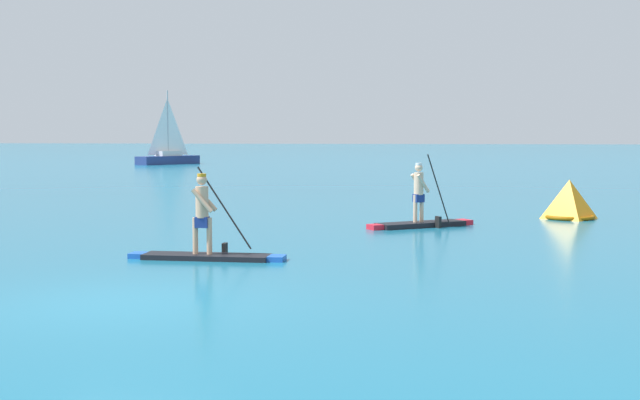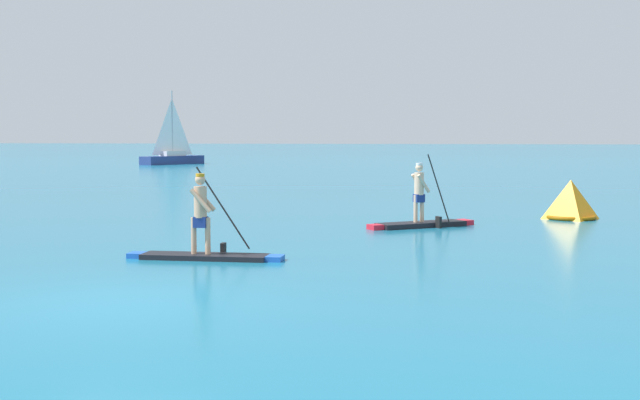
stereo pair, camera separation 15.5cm
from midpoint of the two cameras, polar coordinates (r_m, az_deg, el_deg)
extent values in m
plane|color=#196B8C|center=(13.30, -12.83, -6.63)|extent=(440.00, 440.00, 0.00)
cube|color=black|center=(17.41, -7.46, -3.78)|extent=(2.59, 0.69, 0.10)
cube|color=blue|center=(17.06, -2.78, -3.92)|extent=(0.33, 0.46, 0.10)
cube|color=blue|center=(17.88, -11.92, -3.63)|extent=(0.33, 0.39, 0.10)
cylinder|color=tan|center=(17.34, -7.28, -2.41)|extent=(0.11, 0.11, 0.74)
cylinder|color=tan|center=(17.43, -8.21, -2.38)|extent=(0.11, 0.11, 0.74)
cube|color=navy|center=(17.35, -7.75, -1.47)|extent=(0.26, 0.22, 0.22)
cylinder|color=tan|center=(17.32, -7.77, -0.13)|extent=(0.26, 0.26, 0.63)
sphere|color=tan|center=(17.29, -7.78, 1.36)|extent=(0.21, 0.21, 0.21)
cylinder|color=orange|center=(17.28, -7.79, 1.67)|extent=(0.18, 0.18, 0.06)
cylinder|color=tan|center=(17.44, -7.47, 0.03)|extent=(0.45, 0.10, 0.49)
cylinder|color=tan|center=(17.15, -7.76, -0.04)|extent=(0.45, 0.10, 0.49)
cylinder|color=black|center=(17.64, -6.28, -0.53)|extent=(1.14, 0.06, 1.70)
cube|color=black|center=(17.73, -6.25, -3.39)|extent=(0.08, 0.20, 0.32)
cube|color=black|center=(23.42, 6.98, -1.64)|extent=(2.46, 2.08, 0.14)
cube|color=red|center=(24.24, 9.83, -1.47)|extent=(0.54, 0.57, 0.14)
cube|color=red|center=(22.65, 3.93, -1.82)|extent=(0.50, 0.52, 0.14)
cylinder|color=beige|center=(23.39, 7.04, -0.56)|extent=(0.11, 0.11, 0.75)
cylinder|color=beige|center=(23.28, 6.62, -0.58)|extent=(0.11, 0.11, 0.75)
cube|color=navy|center=(23.31, 6.84, 0.12)|extent=(0.34, 0.33, 0.22)
cylinder|color=beige|center=(23.28, 6.85, 1.09)|extent=(0.26, 0.26, 0.61)
sphere|color=beige|center=(23.26, 6.86, 2.17)|extent=(0.21, 0.21, 0.21)
cylinder|color=white|center=(23.26, 6.86, 2.40)|extent=(0.18, 0.18, 0.06)
cylinder|color=beige|center=(23.44, 6.74, 1.14)|extent=(0.36, 0.30, 0.54)
cylinder|color=beige|center=(23.18, 7.16, 1.11)|extent=(0.36, 0.30, 0.54)
cylinder|color=black|center=(23.13, 8.17, 0.71)|extent=(0.62, 0.48, 1.91)
cube|color=black|center=(23.20, 8.14, -1.49)|extent=(0.18, 0.21, 0.32)
pyramid|color=orange|center=(26.53, 16.60, 0.05)|extent=(1.52, 1.52, 1.18)
torus|color=#915407|center=(26.57, 16.58, -1.09)|extent=(1.52, 1.52, 0.12)
cube|color=navy|center=(73.87, -9.80, 2.66)|extent=(4.08, 6.20, 0.71)
cylinder|color=#B2B2B7|center=(73.84, -9.83, 5.09)|extent=(0.12, 0.12, 5.56)
pyramid|color=white|center=(73.84, -9.83, 4.89)|extent=(1.84, 2.21, 4.84)
cube|color=silver|center=(73.85, -9.80, 3.10)|extent=(1.91, 2.45, 0.42)
camera|label=1|loc=(0.08, -89.80, 0.02)|focal=47.73mm
camera|label=2|loc=(0.08, 90.20, -0.02)|focal=47.73mm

